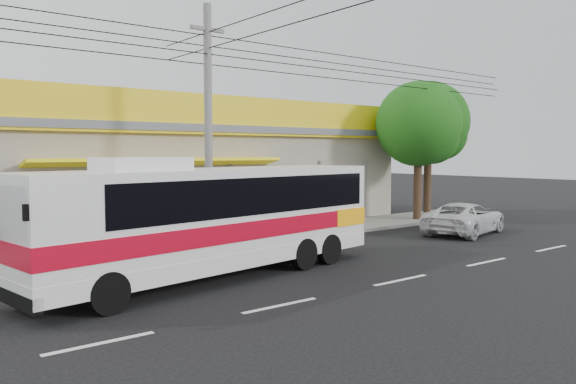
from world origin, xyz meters
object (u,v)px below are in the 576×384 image
object	(u,v)px
motorbike_red	(3,242)
tree_near	(421,127)
coach_bus	(220,213)
tree_far	(431,125)
white_car	(465,218)
utility_pole	(208,48)

from	to	relation	value
motorbike_red	tree_near	xyz separation A→B (m)	(18.19, -1.66, 4.03)
coach_bus	tree_far	size ratio (longest dim) A/B	1.50
motorbike_red	tree_near	size ratio (longest dim) A/B	0.25
tree_near	tree_far	size ratio (longest dim) A/B	0.95
white_car	tree_far	xyz separation A→B (m)	(4.68, 5.41, 4.22)
coach_bus	motorbike_red	world-z (taller)	coach_bus
motorbike_red	tree_far	size ratio (longest dim) A/B	0.23
utility_pole	tree_far	distance (m)	15.68
tree_far	coach_bus	bearing A→B (deg)	-159.93
motorbike_red	coach_bus	bearing A→B (deg)	-129.06
tree_near	utility_pole	bearing A→B (deg)	-174.97
tree_near	white_car	bearing A→B (deg)	-115.39
coach_bus	white_car	xyz separation A→B (m)	(12.31, 0.79, -1.10)
tree_near	tree_far	distance (m)	3.35
utility_pole	tree_near	xyz separation A→B (m)	(12.41, 1.09, -2.18)
coach_bus	white_car	bearing A→B (deg)	-5.35
coach_bus	tree_near	xyz separation A→B (m)	(14.09, 4.54, 2.87)
motorbike_red	utility_pole	xyz separation A→B (m)	(5.77, -2.75, 6.21)
tree_near	motorbike_red	bearing A→B (deg)	174.78
coach_bus	tree_near	distance (m)	15.07
coach_bus	white_car	size ratio (longest dim) A/B	2.32
coach_bus	utility_pole	bearing A→B (deg)	55.08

